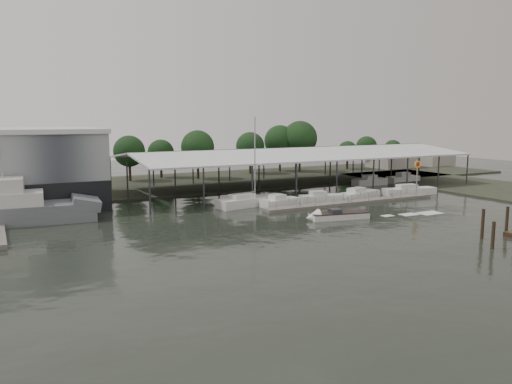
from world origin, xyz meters
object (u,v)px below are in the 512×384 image
grey_trawler (16,210)px  white_sailboat (251,201)px  shell_fuel_sign (417,171)px  speedboat_underway (334,216)px

grey_trawler → white_sailboat: (28.65, -2.36, -0.94)m
shell_fuel_sign → white_sailboat: (-25.49, 5.04, -3.28)m
grey_trawler → speedboat_underway: size_ratio=0.98×
shell_fuel_sign → speedboat_underway: size_ratio=0.30×
grey_trawler → white_sailboat: size_ratio=1.49×
grey_trawler → speedboat_underway: grey_trawler is taller
white_sailboat → speedboat_underway: bearing=-79.4°
shell_fuel_sign → grey_trawler: 54.70m
shell_fuel_sign → grey_trawler: (-54.15, 7.40, -2.35)m
white_sailboat → speedboat_underway: size_ratio=0.66×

